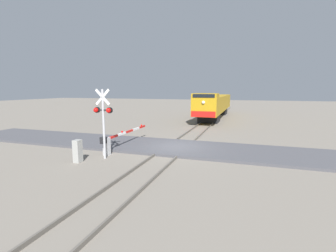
# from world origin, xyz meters

# --- Properties ---
(ground_plane) EXTENTS (160.00, 160.00, 0.00)m
(ground_plane) POSITION_xyz_m (0.00, 0.00, 0.00)
(ground_plane) COLOR slate
(rail_track_left) EXTENTS (0.08, 80.00, 0.15)m
(rail_track_left) POSITION_xyz_m (-0.72, 0.00, 0.07)
(rail_track_left) COLOR #59544C
(rail_track_left) RESTS_ON ground_plane
(rail_track_right) EXTENTS (0.08, 80.00, 0.15)m
(rail_track_right) POSITION_xyz_m (0.72, 0.00, 0.07)
(rail_track_right) COLOR #59544C
(rail_track_right) RESTS_ON ground_plane
(road_surface) EXTENTS (36.00, 4.68, 0.16)m
(road_surface) POSITION_xyz_m (0.00, 0.00, 0.08)
(road_surface) COLOR #47474C
(road_surface) RESTS_ON ground_plane
(locomotive) EXTENTS (2.81, 19.10, 3.62)m
(locomotive) POSITION_xyz_m (0.00, 19.52, 1.94)
(locomotive) COLOR black
(locomotive) RESTS_ON ground_plane
(crossing_signal) EXTENTS (1.18, 0.33, 4.11)m
(crossing_signal) POSITION_xyz_m (-3.31, -3.77, 2.56)
(crossing_signal) COLOR #ADADB2
(crossing_signal) RESTS_ON ground_plane
(crossing_gate) EXTENTS (0.36, 6.38, 1.22)m
(crossing_gate) POSITION_xyz_m (-3.63, -2.11, 0.77)
(crossing_gate) COLOR silver
(crossing_gate) RESTS_ON ground_plane
(utility_cabinet) EXTENTS (0.37, 0.43, 1.28)m
(utility_cabinet) POSITION_xyz_m (-4.34, -4.86, 0.64)
(utility_cabinet) COLOR #999993
(utility_cabinet) RESTS_ON ground_plane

